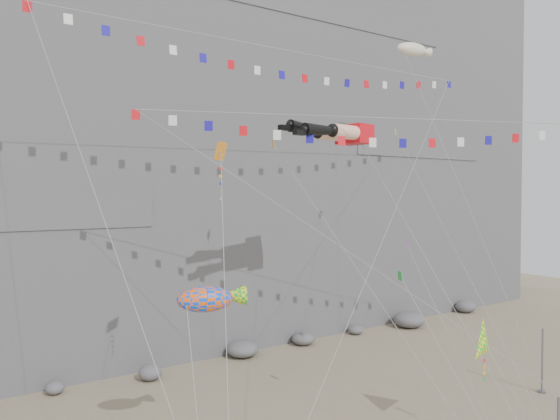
# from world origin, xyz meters

# --- Properties ---
(cliff) EXTENTS (80.00, 28.00, 50.00)m
(cliff) POSITION_xyz_m (0.00, 32.00, 25.00)
(cliff) COLOR slate
(cliff) RESTS_ON ground
(talus_boulders) EXTENTS (60.00, 3.00, 1.20)m
(talus_boulders) POSITION_xyz_m (0.00, 17.00, 0.60)
(talus_boulders) COLOR slate
(talus_boulders) RESTS_ON ground
(anchor_pole_right) EXTENTS (0.12, 0.12, 4.18)m
(anchor_pole_right) POSITION_xyz_m (11.96, -0.65, 2.09)
(anchor_pole_right) COLOR slate
(anchor_pole_right) RESTS_ON ground
(legs_kite) EXTENTS (6.97, 15.59, 22.02)m
(legs_kite) POSITION_xyz_m (0.25, 6.19, 16.64)
(legs_kite) COLOR red
(legs_kite) RESTS_ON ground
(flag_banner_upper) EXTENTS (32.78, 15.07, 29.70)m
(flag_banner_upper) POSITION_xyz_m (-0.25, 9.90, 22.30)
(flag_banner_upper) COLOR red
(flag_banner_upper) RESTS_ON ground
(flag_banner_lower) EXTENTS (26.97, 11.64, 20.85)m
(flag_banner_lower) POSITION_xyz_m (1.93, 3.37, 17.33)
(flag_banner_lower) COLOR red
(flag_banner_lower) RESTS_ON ground
(harlequin_kite) EXTENTS (4.91, 8.94, 17.28)m
(harlequin_kite) POSITION_xyz_m (-9.46, 3.13, 14.82)
(harlequin_kite) COLOR red
(harlequin_kite) RESTS_ON ground
(fish_windsock) EXTENTS (4.64, 6.74, 10.17)m
(fish_windsock) POSITION_xyz_m (-10.77, 2.20, 8.14)
(fish_windsock) COLOR #FF560D
(fish_windsock) RESTS_ON ground
(delta_kite) EXTENTS (2.55, 5.73, 7.54)m
(delta_kite) POSITION_xyz_m (2.56, -2.88, 5.23)
(delta_kite) COLOR #FFEF0D
(delta_kite) RESTS_ON ground
(blimp_windsock) EXTENTS (3.97, 12.49, 26.86)m
(blimp_windsock) POSITION_xyz_m (11.74, 10.34, 24.29)
(blimp_windsock) COLOR beige
(blimp_windsock) RESTS_ON ground
(small_kite_a) EXTENTS (2.12, 16.35, 22.49)m
(small_kite_a) POSITION_xyz_m (-2.11, 9.18, 15.73)
(small_kite_a) COLOR orange
(small_kite_a) RESTS_ON ground
(small_kite_b) EXTENTS (5.80, 11.80, 15.59)m
(small_kite_b) POSITION_xyz_m (5.87, 5.28, 9.26)
(small_kite_b) COLOR purple
(small_kite_b) RESTS_ON ground
(small_kite_c) EXTENTS (1.77, 8.92, 11.92)m
(small_kite_c) POSITION_xyz_m (-0.26, 0.23, 8.39)
(small_kite_c) COLOR green
(small_kite_c) RESTS_ON ground
(small_kite_d) EXTENTS (5.53, 16.16, 23.91)m
(small_kite_d) POSITION_xyz_m (8.78, 8.90, 16.98)
(small_kite_d) COLOR yellow
(small_kite_d) RESTS_ON ground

